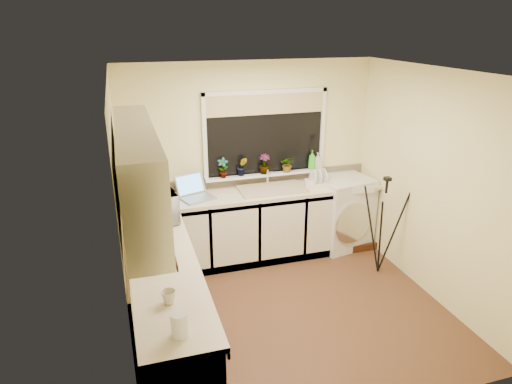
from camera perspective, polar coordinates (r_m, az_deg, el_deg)
The scene contains 34 objects.
floor at distance 5.02m, azimuth 4.20°, elevation -14.30°, with size 3.20×3.20×0.00m, color brown.
ceiling at distance 4.15m, azimuth 5.10°, elevation 14.72°, with size 3.20×3.20×0.00m, color white.
wall_back at distance 5.78m, azimuth -0.79°, elevation 4.07°, with size 3.20×3.20×0.00m, color #F4E9A3.
wall_front at distance 3.24m, azimuth 14.41°, elevation -10.65°, with size 3.20×3.20×0.00m, color #F4E9A3.
wall_left at distance 4.17m, azimuth -16.42°, elevation -3.53°, with size 3.00×3.00×0.00m, color #F4E9A3.
wall_right at distance 5.21m, azimuth 21.23°, elevation 0.76°, with size 3.00×3.00×0.00m, color #F4E9A3.
base_cabinet_back at distance 5.72m, azimuth -3.05°, elevation -4.69°, with size 2.55×0.60×0.86m, color silver.
base_cabinet_left at distance 4.29m, azimuth -11.10°, elevation -14.45°, with size 0.54×2.40×0.86m, color silver.
worktop_back at distance 5.62m, azimuth 0.08°, elevation -0.14°, with size 3.20×0.60×0.04m, color beige.
worktop_left at distance 4.06m, azimuth -11.54°, elevation -9.22°, with size 0.60×2.40×0.04m, color beige.
upper_cabinet at distance 3.54m, azimuth -14.58°, elevation 2.37°, with size 0.28×1.90×0.70m, color silver.
splashback_left at distance 3.94m, azimuth -15.98°, elevation -6.57°, with size 0.02×2.40×0.45m, color beige.
splashback_back at distance 5.85m, azimuth -0.74°, elevation 1.64°, with size 3.20×0.02×0.14m, color beige.
window_glass at distance 5.74m, azimuth 1.17°, elevation 7.30°, with size 1.50×0.02×1.00m, color black.
window_blind at distance 5.64m, azimuth 1.28°, elevation 10.96°, with size 1.50×0.02×0.25m, color tan.
windowsill at distance 5.83m, azimuth 1.30°, elevation 2.25°, with size 1.60×0.14×0.03m, color white.
sink at distance 5.67m, azimuth 2.02°, elevation 0.38°, with size 0.82×0.46×0.03m, color tan.
faucet at distance 5.79m, azimuth 1.46°, elevation 1.96°, with size 0.03×0.03×0.24m, color silver.
washing_machine at distance 6.22m, azimuth 10.59°, elevation -2.40°, with size 0.68×0.65×0.96m, color silver.
laptop at distance 5.46m, azimuth -7.73°, elevation 0.06°, with size 0.48×0.48×0.26m.
kettle at distance 4.56m, azimuth -12.21°, elevation -4.07°, with size 0.16×0.16×0.21m, color white.
dish_rack at distance 5.85m, azimuth 7.98°, elevation 0.99°, with size 0.37×0.28×0.06m, color beige.
tripod at distance 5.58m, azimuth 15.59°, elevation -4.13°, with size 0.61×0.61×1.22m, color black, non-canonical shape.
glass_jug at distance 3.17m, azimuth -9.56°, elevation -16.08°, with size 0.12×0.12×0.18m, color white.
steel_jar at distance 3.93m, azimuth -12.12°, elevation -8.93°, with size 0.09×0.09×0.12m, color silver.
microwave at distance 4.89m, azimuth -12.75°, elevation -1.58°, with size 0.59×0.40×0.33m, color silver.
plant_a at distance 5.62m, azimuth -4.18°, elevation 3.02°, with size 0.14×0.09×0.26m, color #999999.
plant_b at distance 5.70m, azimuth -1.76°, elevation 3.22°, with size 0.13×0.11×0.24m, color #999999.
plant_c at distance 5.77m, azimuth 1.07°, elevation 3.54°, with size 0.14×0.14×0.25m, color #999999.
plant_d at distance 5.86m, azimuth 3.98°, elevation 3.51°, with size 0.19×0.16×0.21m, color #999999.
soap_bottle_green at distance 6.00m, azimuth 7.05°, elevation 4.04°, with size 0.10×0.10×0.25m, color green.
soap_bottle_clear at distance 6.04m, azimuth 7.75°, elevation 3.92°, with size 0.10×0.10×0.21m, color #999999.
cup_back at distance 6.03m, azimuth 8.78°, elevation 1.82°, with size 0.13×0.13×0.10m, color silver.
cup_left at distance 3.52m, azimuth -10.90°, elevation -12.83°, with size 0.11×0.11×0.10m, color beige.
Camera 1 is at (-1.53, -3.83, 2.87)m, focal length 31.86 mm.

